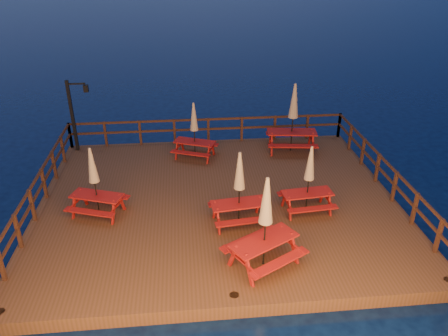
{
  "coord_description": "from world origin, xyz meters",
  "views": [
    {
      "loc": [
        -1.06,
        -12.71,
        8.16
      ],
      "look_at": [
        0.26,
        0.6,
        1.26
      ],
      "focal_mm": 35.0,
      "sensor_mm": 36.0,
      "label": 1
    }
  ],
  "objects_px": {
    "lamp_post": "(75,109)",
    "picnic_table_2": "(309,179)",
    "picnic_table_0": "(94,181)",
    "picnic_table_1": "(239,188)"
  },
  "relations": [
    {
      "from": "lamp_post",
      "to": "picnic_table_2",
      "type": "height_order",
      "value": "lamp_post"
    },
    {
      "from": "picnic_table_0",
      "to": "picnic_table_1",
      "type": "height_order",
      "value": "picnic_table_1"
    },
    {
      "from": "lamp_post",
      "to": "picnic_table_2",
      "type": "bearing_deg",
      "value": -34.26
    },
    {
      "from": "lamp_post",
      "to": "picnic_table_1",
      "type": "height_order",
      "value": "lamp_post"
    },
    {
      "from": "picnic_table_2",
      "to": "picnic_table_0",
      "type": "bearing_deg",
      "value": 170.57
    },
    {
      "from": "picnic_table_1",
      "to": "picnic_table_2",
      "type": "relative_size",
      "value": 1.06
    },
    {
      "from": "lamp_post",
      "to": "picnic_table_1",
      "type": "relative_size",
      "value": 1.23
    },
    {
      "from": "picnic_table_0",
      "to": "picnic_table_2",
      "type": "bearing_deg",
      "value": 15.42
    },
    {
      "from": "picnic_table_0",
      "to": "picnic_table_2",
      "type": "height_order",
      "value": "picnic_table_0"
    },
    {
      "from": "lamp_post",
      "to": "picnic_table_0",
      "type": "relative_size",
      "value": 1.29
    }
  ]
}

